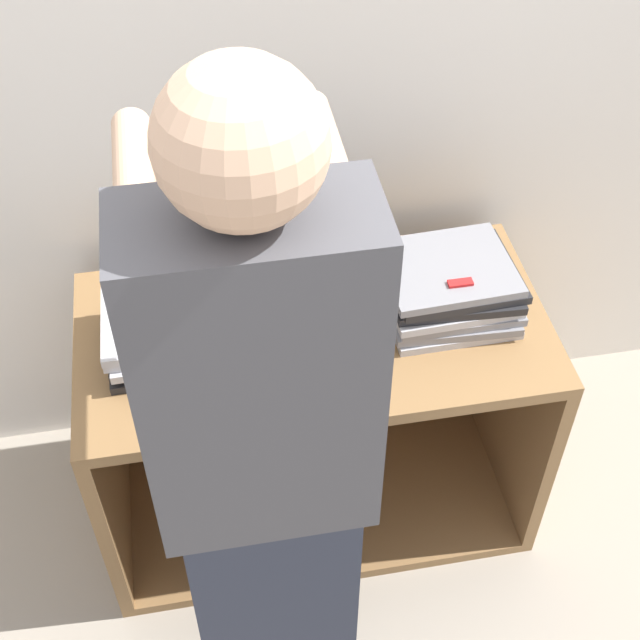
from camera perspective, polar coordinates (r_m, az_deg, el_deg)
The scene contains 8 objects.
ground_plane at distance 2.66m, azimuth 0.86°, elevation -16.49°, with size 12.00×12.00×0.00m, color #9E9384.
wall_back at distance 2.27m, azimuth -2.34°, elevation 15.19°, with size 8.00×0.05×2.40m.
cart at distance 2.56m, azimuth -0.65°, elevation -5.10°, with size 1.19×0.62×0.74m.
laptop_open at distance 2.24m, azimuth -0.69°, elevation 1.57°, with size 0.32×0.37×0.26m.
laptop_stack_left at distance 2.18m, azimuth -9.39°, elevation -0.62°, with size 0.33×0.29×0.11m.
laptop_stack_right at distance 2.25m, azimuth 8.27°, elevation 2.02°, with size 0.34×0.29×0.15m.
person at distance 1.73m, azimuth -3.49°, elevation -10.22°, with size 0.40×0.54×1.81m.
inventory_tag at distance 2.15m, azimuth 8.97°, elevation 2.36°, with size 0.06×0.02×0.01m.
Camera 1 is at (-0.26, -1.22, 2.35)m, focal length 50.00 mm.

